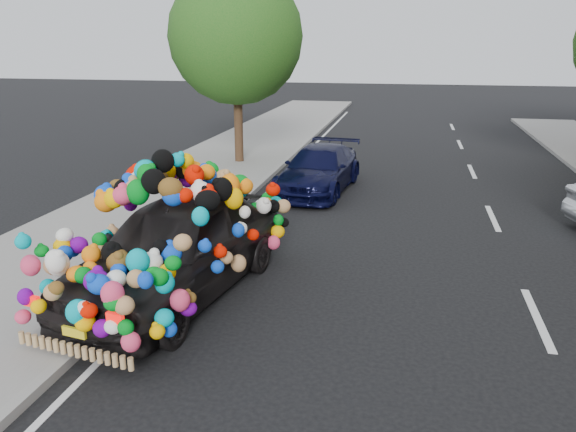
# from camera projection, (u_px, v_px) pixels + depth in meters

# --- Properties ---
(ground) EXTENTS (100.00, 100.00, 0.00)m
(ground) POSITION_uv_depth(u_px,v_px,m) (294.00, 296.00, 8.86)
(ground) COLOR black
(ground) RESTS_ON ground
(sidewalk) EXTENTS (4.00, 60.00, 0.12)m
(sidewalk) POSITION_uv_depth(u_px,v_px,m) (51.00, 270.00, 9.71)
(sidewalk) COLOR gray
(sidewalk) RESTS_ON ground
(kerb) EXTENTS (0.15, 60.00, 0.13)m
(kerb) POSITION_uv_depth(u_px,v_px,m) (156.00, 279.00, 9.31)
(kerb) COLOR gray
(kerb) RESTS_ON ground
(lane_markings) EXTENTS (6.00, 50.00, 0.01)m
(lane_markings) POSITION_uv_depth(u_px,v_px,m) (537.00, 318.00, 8.13)
(lane_markings) COLOR silver
(lane_markings) RESTS_ON ground
(tree_near_sidewalk) EXTENTS (4.20, 4.20, 6.13)m
(tree_near_sidewalk) POSITION_uv_depth(u_px,v_px,m) (236.00, 37.00, 17.32)
(tree_near_sidewalk) COLOR #332114
(tree_near_sidewalk) RESTS_ON ground
(plush_art_car) EXTENTS (2.97, 5.09, 2.22)m
(plush_art_car) POSITION_uv_depth(u_px,v_px,m) (176.00, 225.00, 8.63)
(plush_art_car) COLOR black
(plush_art_car) RESTS_ON ground
(navy_sedan) EXTENTS (2.07, 4.21, 1.18)m
(navy_sedan) POSITION_uv_depth(u_px,v_px,m) (319.00, 169.00, 15.02)
(navy_sedan) COLOR black
(navy_sedan) RESTS_ON ground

